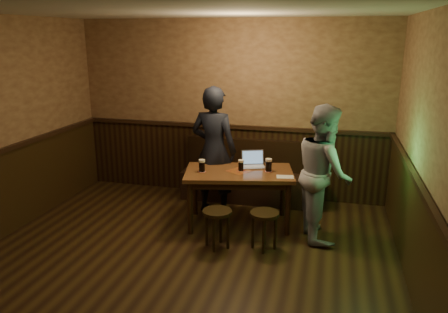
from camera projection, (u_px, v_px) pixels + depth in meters
room at (167, 173)px, 4.42m from camera, size 5.04×6.04×2.84m
bench at (252, 181)px, 6.92m from camera, size 2.20×0.50×0.95m
pub_table at (239, 178)px, 5.92m from camera, size 1.58×1.11×0.78m
stool_left at (217, 218)px, 5.33m from camera, size 0.38×0.38×0.49m
stool_right at (264, 219)px, 5.29m from camera, size 0.40×0.40×0.48m
pint_left at (202, 166)px, 5.84m from camera, size 0.11×0.11×0.17m
pint_mid at (241, 165)px, 5.88m from camera, size 0.10×0.10×0.15m
pint_right at (269, 165)px, 5.86m from camera, size 0.12×0.12×0.18m
laptop at (253, 163)px, 6.08m from camera, size 0.38×0.34×0.22m
menu at (285, 177)px, 5.65m from camera, size 0.24×0.18×0.00m
person_suit at (214, 151)px, 6.30m from camera, size 0.73×0.53×1.87m
person_grey at (324, 172)px, 5.51m from camera, size 0.86×0.99×1.74m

